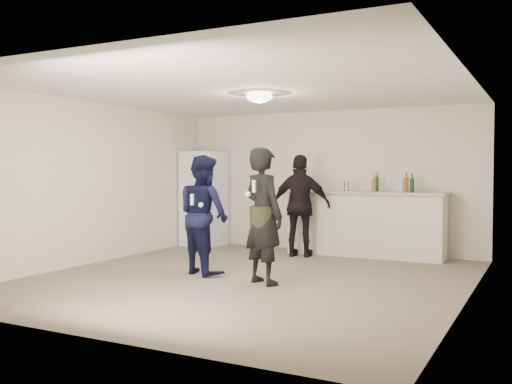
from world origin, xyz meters
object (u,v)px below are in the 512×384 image
at_px(man, 203,215).
at_px(woman, 263,216).
at_px(fridge, 204,199).
at_px(counter, 365,225).
at_px(shaker, 346,186).
at_px(spectator, 301,206).

relative_size(man, woman, 0.95).
xyz_separation_m(fridge, woman, (2.69, -2.82, -0.03)).
height_order(counter, shaker, shaker).
distance_m(shaker, spectator, 0.87).
bearing_deg(counter, spectator, -148.90).
relative_size(fridge, man, 1.09).
bearing_deg(woman, man, 9.85).
bearing_deg(shaker, fridge, -179.22).
height_order(shaker, woman, woman).
xyz_separation_m(woman, spectator, (-0.46, 2.33, -0.02)).
distance_m(shaker, woman, 2.88).
xyz_separation_m(counter, fridge, (-3.15, -0.07, 0.38)).
relative_size(counter, shaker, 15.29).
relative_size(shaker, woman, 0.10).
distance_m(shaker, man, 2.89).
bearing_deg(spectator, man, 64.80).
distance_m(fridge, shaker, 2.85).
bearing_deg(counter, fridge, -178.73).
bearing_deg(man, woman, -170.41).
xyz_separation_m(shaker, spectator, (-0.62, -0.53, -0.32)).
xyz_separation_m(fridge, shaker, (2.84, 0.04, 0.28)).
bearing_deg(shaker, man, -114.99).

